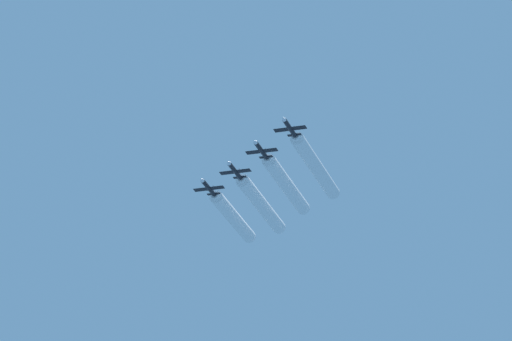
# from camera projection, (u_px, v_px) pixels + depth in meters

# --- Properties ---
(jet_lead) EXTENTS (8.35, 12.15, 2.92)m
(jet_lead) POSITION_uv_depth(u_px,v_px,m) (289.00, 127.00, 434.69)
(jet_lead) COLOR black
(jet_second_echelon) EXTENTS (8.35, 12.15, 2.92)m
(jet_second_echelon) POSITION_uv_depth(u_px,v_px,m) (261.00, 150.00, 444.33)
(jet_second_echelon) COLOR black
(jet_third_echelon) EXTENTS (8.35, 12.15, 2.92)m
(jet_third_echelon) POSITION_uv_depth(u_px,v_px,m) (234.00, 170.00, 453.60)
(jet_third_echelon) COLOR black
(jet_fourth_echelon) EXTENTS (8.35, 12.15, 2.92)m
(jet_fourth_echelon) POSITION_uv_depth(u_px,v_px,m) (208.00, 187.00, 462.30)
(jet_fourth_echelon) COLOR black
(smoke_trail_lead) EXTENTS (3.70, 39.30, 3.70)m
(smoke_trail_lead) POSITION_uv_depth(u_px,v_px,m) (315.00, 166.00, 456.85)
(smoke_trail_lead) COLOR white
(smoke_trail_second_echelon) EXTENTS (3.70, 36.37, 3.70)m
(smoke_trail_second_echelon) POSITION_uv_depth(u_px,v_px,m) (286.00, 184.00, 465.20)
(smoke_trail_second_echelon) COLOR white
(smoke_trail_third_echelon) EXTENTS (3.70, 37.42, 3.70)m
(smoke_trail_third_echelon) POSITION_uv_depth(u_px,v_px,m) (261.00, 204.00, 474.92)
(smoke_trail_third_echelon) COLOR white
(smoke_trail_fourth_echelon) EXTENTS (3.70, 32.77, 3.70)m
(smoke_trail_fourth_echelon) POSITION_uv_depth(u_px,v_px,m) (233.00, 217.00, 481.59)
(smoke_trail_fourth_echelon) COLOR white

